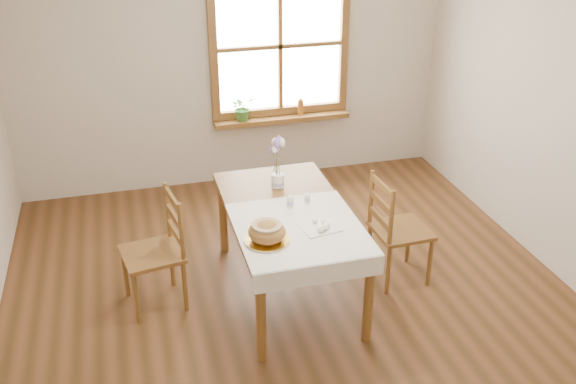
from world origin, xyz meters
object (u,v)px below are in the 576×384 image
chair_left (152,252)px  chair_right (401,228)px  flower_vase (278,181)px  bread_plate (267,240)px  dining_table (288,219)px

chair_left → chair_right: 1.99m
chair_left → flower_vase: 1.15m
chair_left → bread_plate: size_ratio=3.04×
chair_left → bread_plate: (0.78, -0.54, 0.30)m
dining_table → chair_right: 0.96m
chair_right → bread_plate: 1.30m
dining_table → chair_left: (-1.05, 0.11, -0.20)m
bread_plate → chair_left: bearing=145.1°
flower_vase → bread_plate: bearing=-109.2°
chair_right → dining_table: bearing=84.6°
bread_plate → chair_right: bearing=17.7°
dining_table → chair_right: size_ratio=1.72×
chair_left → flower_vase: bearing=94.6°
dining_table → bread_plate: size_ratio=5.21×
chair_left → chair_right: bearing=75.7°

